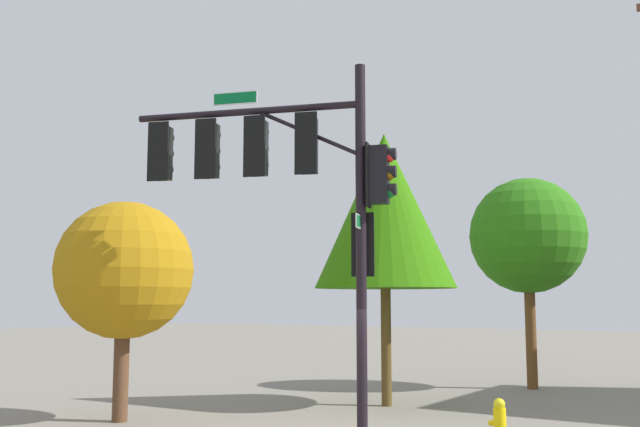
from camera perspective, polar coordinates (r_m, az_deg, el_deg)
signal_pole_assembly at (r=14.37m, az=-2.16°, el=2.39°), size 5.13×2.28×7.20m
fire_hydrant at (r=14.77m, az=13.78°, el=-15.37°), size 0.33×0.24×0.83m
tree_near at (r=17.30m, az=-14.96°, el=-4.31°), size 3.13×3.13×4.93m
tree_mid at (r=19.43m, az=5.05°, el=0.24°), size 3.70×3.70×7.11m
tree_far at (r=23.88m, az=15.83°, el=-1.71°), size 3.61×3.61×6.52m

